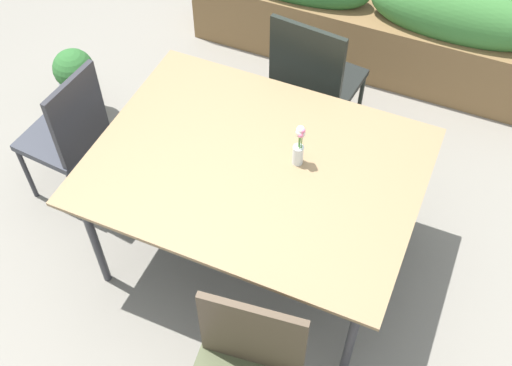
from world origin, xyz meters
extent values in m
plane|color=gray|center=(0.00, 0.00, 0.00)|extent=(12.00, 12.00, 0.00)
cube|color=#8C704C|center=(0.04, 0.10, 0.74)|extent=(1.58, 1.19, 0.02)
cube|color=#333338|center=(0.04, 0.10, 0.72)|extent=(1.55, 1.17, 0.02)
cylinder|color=#333338|center=(-0.64, -0.39, 0.37)|extent=(0.04, 0.04, 0.73)
cylinder|color=#333338|center=(0.72, -0.39, 0.37)|extent=(0.04, 0.04, 0.73)
cylinder|color=#333338|center=(-0.64, 0.59, 0.37)|extent=(0.04, 0.04, 0.73)
cylinder|color=#333338|center=(0.72, 0.59, 0.37)|extent=(0.04, 0.04, 0.73)
cube|color=black|center=(0.02, 1.11, 0.45)|extent=(0.52, 0.52, 0.04)
cube|color=black|center=(0.00, 0.89, 0.73)|extent=(0.45, 0.08, 0.54)
cylinder|color=black|center=(-0.17, 1.35, 0.22)|extent=(0.03, 0.03, 0.44)
cylinder|color=black|center=(0.26, 1.30, 0.22)|extent=(0.03, 0.03, 0.44)
cylinder|color=black|center=(-0.22, 0.92, 0.22)|extent=(0.03, 0.03, 0.44)
cylinder|color=black|center=(0.21, 0.87, 0.22)|extent=(0.03, 0.03, 0.44)
cube|color=#363942|center=(-1.16, 0.10, 0.44)|extent=(0.43, 0.43, 0.04)
cube|color=#2D2D33|center=(-0.98, 0.08, 0.69)|extent=(0.06, 0.38, 0.49)
cylinder|color=#2D2D33|center=(-1.36, -0.07, 0.21)|extent=(0.03, 0.03, 0.43)
cylinder|color=#2D2D33|center=(-1.33, 0.29, 0.21)|extent=(0.03, 0.03, 0.43)
cylinder|color=#2D2D33|center=(-1.00, -0.09, 0.21)|extent=(0.03, 0.03, 0.43)
cylinder|color=#2D2D33|center=(-0.97, 0.26, 0.21)|extent=(0.03, 0.03, 0.43)
cube|color=#4C3D2D|center=(0.37, -0.70, 0.70)|extent=(0.44, 0.08, 0.46)
cylinder|color=silver|center=(0.22, 0.19, 0.81)|extent=(0.05, 0.05, 0.11)
cylinder|color=#569347|center=(0.22, 0.19, 0.89)|extent=(0.01, 0.01, 0.14)
sphere|color=white|center=(0.22, 0.19, 0.96)|extent=(0.04, 0.04, 0.04)
cylinder|color=#569347|center=(0.22, 0.20, 0.88)|extent=(0.01, 0.01, 0.12)
sphere|color=white|center=(0.22, 0.20, 0.94)|extent=(0.04, 0.04, 0.04)
cylinder|color=#569347|center=(0.23, 0.19, 0.90)|extent=(0.01, 0.01, 0.15)
sphere|color=pink|center=(0.23, 0.19, 0.98)|extent=(0.03, 0.03, 0.03)
cylinder|color=#569347|center=(0.22, 0.20, 0.90)|extent=(0.01, 0.01, 0.15)
sphere|color=white|center=(0.22, 0.20, 0.98)|extent=(0.04, 0.04, 0.04)
cylinder|color=#569347|center=(0.23, 0.18, 0.89)|extent=(0.01, 0.01, 0.13)
sphere|color=pink|center=(0.23, 0.18, 0.96)|extent=(0.03, 0.03, 0.03)
cube|color=brown|center=(0.10, 1.90, 0.24)|extent=(2.53, 0.38, 0.48)
ellipsoid|color=#387233|center=(0.67, 1.90, 0.60)|extent=(1.14, 0.34, 0.40)
cylinder|color=slate|center=(-1.48, 0.67, 0.14)|extent=(0.24, 0.24, 0.28)
sphere|color=#2D662D|center=(-1.48, 0.67, 0.39)|extent=(0.26, 0.26, 0.26)
camera|label=1|loc=(0.83, -1.71, 3.03)|focal=44.05mm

